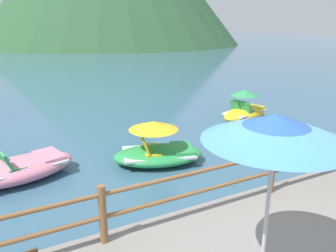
% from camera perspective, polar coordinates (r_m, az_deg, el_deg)
% --- Properties ---
extents(ground_plane, '(200.00, 200.00, 0.00)m').
position_cam_1_polar(ground_plane, '(42.94, -24.16, 10.95)').
color(ground_plane, '#38607A').
extents(dock_railing, '(23.92, 0.12, 0.95)m').
position_cam_1_polar(dock_railing, '(5.73, 5.40, -10.05)').
color(dock_railing, brown).
rests_on(dock_railing, promenade_dock).
extents(beach_umbrella, '(1.70, 1.70, 2.24)m').
position_cam_1_polar(beach_umbrella, '(3.91, 18.19, -0.69)').
color(beach_umbrella, '#B2B2B7').
rests_on(beach_umbrella, promenade_dock).
extents(pedal_boat_0, '(2.76, 1.88, 0.87)m').
position_cam_1_polar(pedal_boat_0, '(8.70, -24.03, -6.71)').
color(pedal_boat_0, pink).
rests_on(pedal_boat_0, ground).
extents(pedal_boat_1, '(2.70, 2.02, 1.18)m').
position_cam_1_polar(pedal_boat_1, '(8.82, -1.76, -4.08)').
color(pedal_boat_1, green).
rests_on(pedal_boat_1, ground).
extents(pedal_boat_2, '(2.54, 1.74, 1.23)m').
position_cam_1_polar(pedal_boat_2, '(13.11, 13.25, 2.63)').
color(pedal_boat_2, yellow).
rests_on(pedal_boat_2, ground).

